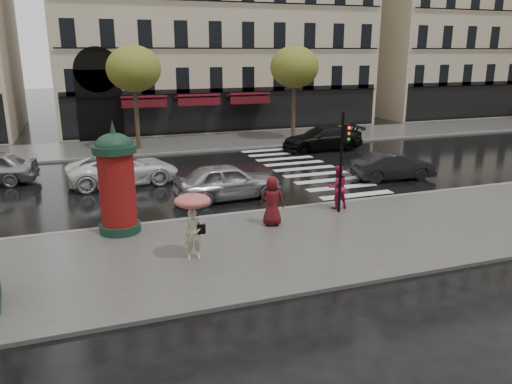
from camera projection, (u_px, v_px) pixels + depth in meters
name	position (u px, v px, depth m)	size (l,w,h in m)	color
ground	(264.00, 242.00, 16.98)	(160.00, 160.00, 0.00)	black
near_sidewalk	(269.00, 246.00, 16.51)	(90.00, 7.00, 0.12)	#474744
far_sidewalk	(167.00, 145.00, 34.18)	(90.00, 6.00, 0.12)	#474744
near_kerb	(237.00, 214.00, 19.68)	(90.00, 0.25, 0.14)	slate
far_kerb	(175.00, 153.00, 31.46)	(90.00, 0.25, 0.14)	slate
zebra_crossing	(304.00, 168.00, 27.62)	(3.60, 11.75, 0.01)	silver
bldg_far_right	(468.00, 1.00, 52.07)	(24.00, 14.00, 22.90)	#B7A88C
tree_far_left	(134.00, 69.00, 31.23)	(3.40, 3.40, 6.64)	#38281C
tree_far_right	(294.00, 67.00, 34.79)	(3.40, 3.40, 6.64)	#38281C
woman_umbrella	(193.00, 215.00, 14.97)	(1.11, 1.11, 2.13)	beige
woman_red	(337.00, 187.00, 20.05)	(0.86, 0.67, 1.78)	#BB174D
man_burgundy	(272.00, 201.00, 18.08)	(0.89, 0.58, 1.82)	#501014
morris_column	(117.00, 180.00, 17.14)	(1.47, 1.47, 3.96)	#133224
traffic_light	(343.00, 153.00, 19.12)	(0.29, 0.39, 3.96)	black
car_silver	(228.00, 181.00, 21.76)	(1.89, 4.69, 1.60)	#ADADB2
car_darkgrey	(393.00, 166.00, 25.12)	(1.45, 4.15, 1.37)	black
car_white	(123.00, 169.00, 24.22)	(2.44, 5.30, 1.47)	white
car_black	(322.00, 138.00, 32.57)	(2.16, 5.31, 1.54)	black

